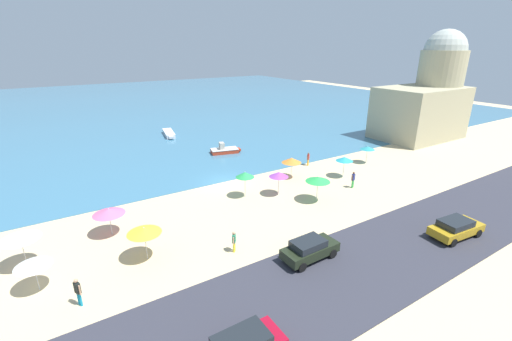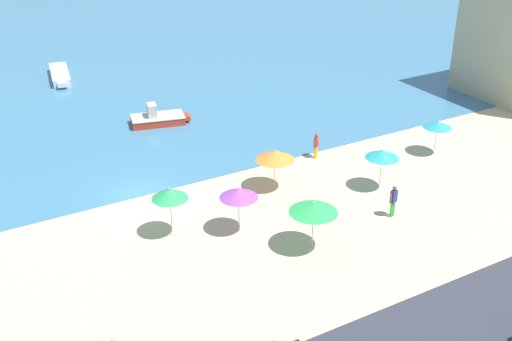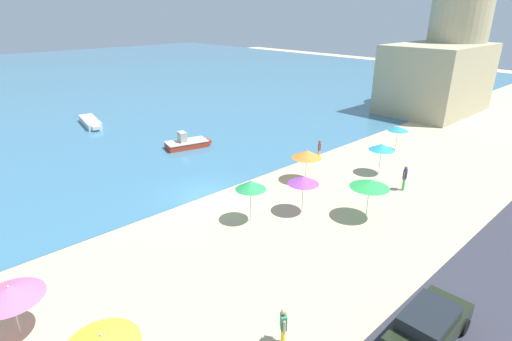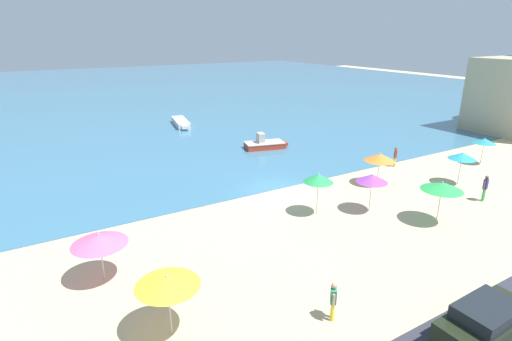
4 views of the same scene
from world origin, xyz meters
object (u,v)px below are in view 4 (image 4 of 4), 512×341
at_px(beach_umbrella_7, 318,178).
at_px(skiff_nearshore, 264,144).
at_px(beach_umbrella_9, 372,178).
at_px(skiff_offshore, 181,123).
at_px(beach_umbrella_8, 380,157).
at_px(bather_0, 395,156).
at_px(beach_umbrella_2, 167,281).
at_px(bather_1, 333,299).
at_px(beach_umbrella_3, 462,156).
at_px(parked_car_2, 487,321).
at_px(beach_umbrella_1, 485,141).
at_px(beach_umbrella_0, 442,186).
at_px(bather_3, 485,187).
at_px(beach_umbrella_6, 99,239).

height_order(beach_umbrella_7, skiff_nearshore, beach_umbrella_7).
relative_size(beach_umbrella_9, skiff_offshore, 0.44).
bearing_deg(skiff_offshore, beach_umbrella_7, -93.20).
distance_m(beach_umbrella_8, skiff_nearshore, 12.22).
relative_size(beach_umbrella_9, bather_0, 1.52).
bearing_deg(beach_umbrella_9, beach_umbrella_2, -164.22).
bearing_deg(beach_umbrella_2, skiff_offshore, 68.88).
height_order(beach_umbrella_9, bather_1, beach_umbrella_9).
bearing_deg(skiff_offshore, beach_umbrella_3, -69.61).
xyz_separation_m(beach_umbrella_2, parked_car_2, (9.33, -5.92, -1.37)).
bearing_deg(beach_umbrella_1, beach_umbrella_0, -158.10).
bearing_deg(beach_umbrella_8, skiff_nearshore, 99.76).
relative_size(beach_umbrella_8, bather_3, 1.37).
relative_size(beach_umbrella_2, bather_0, 1.53).
bearing_deg(beach_umbrella_2, beach_umbrella_9, 15.78).
bearing_deg(parked_car_2, bather_1, 137.29).
bearing_deg(bather_1, beach_umbrella_7, 54.76).
xyz_separation_m(beach_umbrella_9, skiff_offshore, (-1.48, 27.99, -1.75)).
distance_m(bather_1, skiff_offshore, 34.93).
xyz_separation_m(beach_umbrella_2, beach_umbrella_8, (17.65, 6.87, -0.19)).
height_order(beach_umbrella_0, beach_umbrella_1, beach_umbrella_0).
height_order(beach_umbrella_2, skiff_offshore, beach_umbrella_2).
height_order(beach_umbrella_2, beach_umbrella_8, beach_umbrella_2).
bearing_deg(skiff_offshore, beach_umbrella_8, -77.97).
height_order(beach_umbrella_0, bather_3, beach_umbrella_0).
bearing_deg(beach_umbrella_3, bather_3, -117.47).
bearing_deg(skiff_nearshore, beach_umbrella_6, -140.31).
xyz_separation_m(beach_umbrella_1, bather_0, (-6.68, 3.15, -1.03)).
bearing_deg(parked_car_2, beach_umbrella_9, 65.54).
relative_size(bather_1, skiff_offshore, 0.29).
bearing_deg(beach_umbrella_8, bather_1, -142.84).
height_order(beach_umbrella_0, parked_car_2, beach_umbrella_0).
distance_m(beach_umbrella_7, beach_umbrella_9, 3.26).
bearing_deg(skiff_offshore, beach_umbrella_1, -57.95).
xyz_separation_m(beach_umbrella_6, beach_umbrella_8, (19.06, 2.17, 0.05)).
height_order(beach_umbrella_2, parked_car_2, beach_umbrella_2).
distance_m(beach_umbrella_2, bather_0, 23.74).
relative_size(beach_umbrella_0, beach_umbrella_2, 1.01).
bearing_deg(skiff_nearshore, beach_umbrella_3, -64.41).
xyz_separation_m(beach_umbrella_6, parked_car_2, (10.75, -10.63, -1.14)).
distance_m(beach_umbrella_6, bather_3, 22.97).
distance_m(beach_umbrella_0, bather_1, 11.11).
bearing_deg(beach_umbrella_1, bather_0, 154.78).
bearing_deg(beach_umbrella_6, parked_car_2, -44.68).
bearing_deg(skiff_offshore, bather_1, -101.30).
relative_size(bather_0, parked_car_2, 0.40).
distance_m(beach_umbrella_3, skiff_nearshore, 16.51).
bearing_deg(bather_0, skiff_offshore, 112.78).
height_order(beach_umbrella_6, skiff_offshore, beach_umbrella_6).
xyz_separation_m(beach_umbrella_3, bather_0, (-0.78, 5.05, -1.19)).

